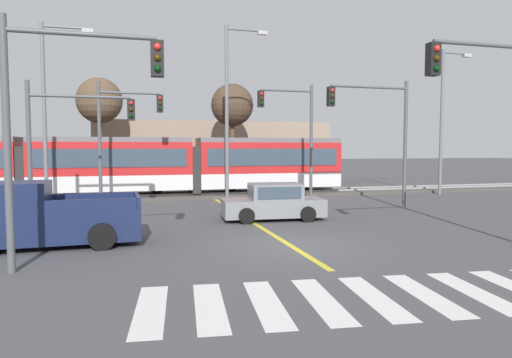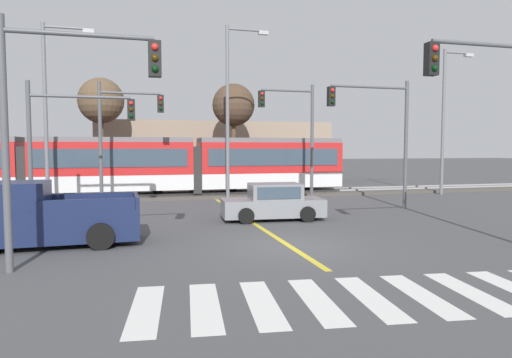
% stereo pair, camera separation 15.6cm
% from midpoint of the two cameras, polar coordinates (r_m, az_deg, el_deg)
% --- Properties ---
extents(ground_plane, '(200.00, 200.00, 0.00)m').
position_cam_midpoint_polar(ground_plane, '(14.11, 4.13, -8.38)').
color(ground_plane, '#474749').
extents(track_bed, '(120.00, 4.00, 0.18)m').
position_cam_midpoint_polar(track_bed, '(28.52, -5.92, -1.96)').
color(track_bed, '#4C4742').
rests_on(track_bed, ground).
extents(rail_near, '(120.00, 0.08, 0.10)m').
position_cam_midpoint_polar(rail_near, '(27.80, -5.68, -1.82)').
color(rail_near, '#939399').
rests_on(rail_near, track_bed).
extents(rail_far, '(120.00, 0.08, 0.10)m').
position_cam_midpoint_polar(rail_far, '(29.21, -6.15, -1.54)').
color(rail_far, '#939399').
rests_on(rail_far, track_bed).
extents(light_rail_tram, '(28.00, 2.64, 3.43)m').
position_cam_midpoint_polar(light_rail_tram, '(28.03, -17.58, 1.79)').
color(light_rail_tram, silver).
rests_on(light_rail_tram, track_bed).
extents(crosswalk_stripe_0, '(0.85, 2.84, 0.01)m').
position_cam_midpoint_polar(crosswalk_stripe_0, '(9.04, -13.55, -15.56)').
color(crosswalk_stripe_0, silver).
rests_on(crosswalk_stripe_0, ground).
extents(crosswalk_stripe_1, '(0.85, 2.84, 0.01)m').
position_cam_midpoint_polar(crosswalk_stripe_1, '(9.02, -6.31, -15.51)').
color(crosswalk_stripe_1, silver).
rests_on(crosswalk_stripe_1, ground).
extents(crosswalk_stripe_2, '(0.85, 2.84, 0.01)m').
position_cam_midpoint_polar(crosswalk_stripe_2, '(9.14, 0.85, -15.23)').
color(crosswalk_stripe_2, silver).
rests_on(crosswalk_stripe_2, ground).
extents(crosswalk_stripe_3, '(0.85, 2.84, 0.01)m').
position_cam_midpoint_polar(crosswalk_stripe_3, '(9.39, 7.70, -14.75)').
color(crosswalk_stripe_3, silver).
rests_on(crosswalk_stripe_3, ground).
extents(crosswalk_stripe_4, '(0.85, 2.84, 0.01)m').
position_cam_midpoint_polar(crosswalk_stripe_4, '(9.75, 14.09, -14.11)').
color(crosswalk_stripe_4, silver).
rests_on(crosswalk_stripe_4, ground).
extents(crosswalk_stripe_5, '(0.85, 2.84, 0.01)m').
position_cam_midpoint_polar(crosswalk_stripe_5, '(10.22, 19.92, -13.38)').
color(crosswalk_stripe_5, silver).
rests_on(crosswalk_stripe_5, ground).
extents(crosswalk_stripe_6, '(0.85, 2.84, 0.01)m').
position_cam_midpoint_polar(crosswalk_stripe_6, '(10.78, 25.16, -12.61)').
color(crosswalk_stripe_6, silver).
rests_on(crosswalk_stripe_6, ground).
extents(lane_centre_line, '(0.20, 15.93, 0.01)m').
position_cam_midpoint_polar(lane_centre_line, '(18.84, -0.97, -5.24)').
color(lane_centre_line, gold).
rests_on(lane_centre_line, ground).
extents(sedan_crossing, '(4.31, 2.14, 1.52)m').
position_cam_midpoint_polar(sedan_crossing, '(19.05, 1.94, -3.02)').
color(sedan_crossing, gray).
rests_on(sedan_crossing, ground).
extents(pickup_truck, '(5.47, 2.38, 1.98)m').
position_cam_midpoint_polar(pickup_truck, '(15.30, -25.30, -4.57)').
color(pickup_truck, '#192347').
rests_on(pickup_truck, ground).
extents(traffic_light_far_left, '(3.25, 0.38, 6.32)m').
position_cam_midpoint_polar(traffic_light_far_left, '(24.28, -16.72, 6.32)').
color(traffic_light_far_left, '#515459').
rests_on(traffic_light_far_left, ground).
extents(traffic_light_mid_left, '(4.25, 0.38, 5.71)m').
position_cam_midpoint_polar(traffic_light_mid_left, '(20.38, -22.62, 5.70)').
color(traffic_light_mid_left, '#515459').
rests_on(traffic_light_mid_left, ground).
extents(traffic_light_near_left, '(3.75, 0.38, 6.11)m').
position_cam_midpoint_polar(traffic_light_near_left, '(12.11, -23.37, 8.65)').
color(traffic_light_near_left, '#515459').
rests_on(traffic_light_near_left, ground).
extents(traffic_light_near_right, '(3.75, 0.38, 6.37)m').
position_cam_midpoint_polar(traffic_light_near_right, '(15.20, 27.89, 8.00)').
color(traffic_light_near_right, '#515459').
rests_on(traffic_light_near_right, ground).
extents(traffic_light_far_right, '(3.25, 0.38, 6.57)m').
position_cam_midpoint_polar(traffic_light_far_right, '(25.98, 4.68, 6.79)').
color(traffic_light_far_right, '#515459').
rests_on(traffic_light_far_right, ground).
extents(traffic_light_mid_right, '(4.25, 0.38, 6.25)m').
position_cam_midpoint_polar(traffic_light_mid_right, '(22.92, 15.04, 6.76)').
color(traffic_light_mid_right, '#515459').
rests_on(traffic_light_mid_right, ground).
extents(street_lamp_west, '(2.57, 0.28, 9.32)m').
position_cam_midpoint_polar(street_lamp_west, '(25.84, -24.62, 8.67)').
color(street_lamp_west, slate).
rests_on(street_lamp_west, ground).
extents(street_lamp_centre, '(2.47, 0.28, 9.83)m').
position_cam_midpoint_polar(street_lamp_centre, '(26.11, -3.39, 9.50)').
color(street_lamp_centre, slate).
rests_on(street_lamp_centre, ground).
extents(street_lamp_east, '(2.14, 0.28, 9.22)m').
position_cam_midpoint_polar(street_lamp_east, '(31.77, 22.33, 7.58)').
color(street_lamp_east, slate).
rests_on(street_lamp_east, ground).
extents(bare_tree_west, '(3.07, 3.07, 7.73)m').
position_cam_midpoint_polar(bare_tree_west, '(33.06, -19.12, 9.14)').
color(bare_tree_west, brown).
rests_on(bare_tree_west, ground).
extents(bare_tree_east, '(3.00, 3.00, 7.52)m').
position_cam_midpoint_polar(bare_tree_east, '(32.69, -3.14, 9.10)').
color(bare_tree_east, brown).
rests_on(bare_tree_east, ground).
extents(building_backdrop_far, '(18.95, 6.00, 5.12)m').
position_cam_midpoint_polar(building_backdrop_far, '(39.02, -5.61, 3.26)').
color(building_backdrop_far, gray).
rests_on(building_backdrop_far, ground).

